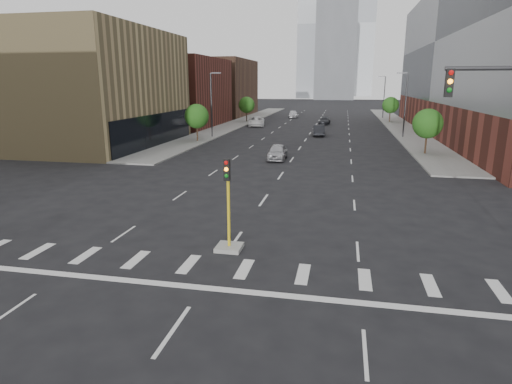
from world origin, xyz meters
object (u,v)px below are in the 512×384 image
(median_traffic_signal, at_px, (229,230))
(car_distant, at_px, (293,114))
(car_far_left, at_px, (256,121))
(car_deep_right, at_px, (324,121))
(car_mid_right, at_px, (319,131))
(car_near_left, at_px, (277,152))

(median_traffic_signal, distance_m, car_distant, 79.59)
(car_far_left, height_order, car_deep_right, car_far_left)
(car_mid_right, height_order, car_distant, car_distant)
(car_mid_right, bearing_deg, car_distant, 98.27)
(median_traffic_signal, xyz_separation_m, car_deep_right, (1.50, 64.31, -0.30))
(car_mid_right, height_order, car_far_left, car_far_left)
(car_near_left, height_order, car_distant, car_distant)
(car_near_left, height_order, car_far_left, car_far_left)
(car_far_left, bearing_deg, car_deep_right, 16.24)
(car_mid_right, xyz_separation_m, car_distant, (-7.69, 33.27, 0.05))
(car_deep_right, bearing_deg, car_distant, 120.82)
(car_far_left, distance_m, car_deep_right, 13.29)
(car_distant, bearing_deg, car_deep_right, -70.09)
(car_far_left, bearing_deg, car_near_left, -84.30)
(car_mid_right, height_order, car_deep_right, car_mid_right)
(car_deep_right, bearing_deg, median_traffic_signal, -87.60)
(median_traffic_signal, height_order, car_near_left, median_traffic_signal)
(car_far_left, bearing_deg, car_distant, 69.03)
(car_far_left, relative_size, car_deep_right, 1.31)
(car_mid_right, distance_m, car_deep_right, 18.24)
(car_near_left, bearing_deg, car_mid_right, 80.10)
(car_deep_right, xyz_separation_m, car_distant, (-7.69, 15.03, 0.16))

